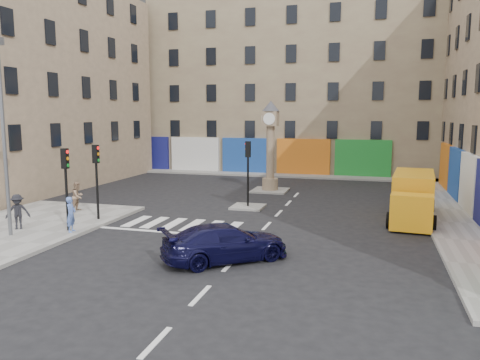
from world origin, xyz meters
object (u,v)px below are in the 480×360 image
at_px(traffic_light_left_near, 66,176).
at_px(clock_pillar, 270,140).
at_px(traffic_light_left_far, 96,170).
at_px(pedestrian_tan, 78,196).
at_px(navy_sedan, 225,243).
at_px(pedestrian_blue, 71,214).
at_px(lamp_post, 3,127).
at_px(traffic_light_island, 248,163).
at_px(yellow_van, 413,197).
at_px(pedestrian_dark, 18,212).

height_order(traffic_light_left_near, clock_pillar, clock_pillar).
xyz_separation_m(traffic_light_left_far, pedestrian_tan, (-2.15, 1.44, -1.69)).
xyz_separation_m(navy_sedan, pedestrian_blue, (-7.70, 1.62, 0.25)).
bearing_deg(pedestrian_tan, navy_sedan, -118.89).
bearing_deg(lamp_post, clock_pillar, 61.65).
height_order(traffic_light_island, pedestrian_tan, traffic_light_island).
xyz_separation_m(traffic_light_island, clock_pillar, (0.00, 6.00, 0.96)).
xyz_separation_m(traffic_light_left_near, traffic_light_left_far, (0.00, 2.40, 0.00)).
xyz_separation_m(clock_pillar, pedestrian_tan, (-8.45, -9.95, -2.61)).
xyz_separation_m(yellow_van, pedestrian_blue, (-14.84, -7.52, -0.22)).
relative_size(yellow_van, pedestrian_tan, 4.16).
height_order(traffic_light_left_near, lamp_post, lamp_post).
xyz_separation_m(traffic_light_left_near, pedestrian_tan, (-2.15, 3.84, -1.69)).
height_order(lamp_post, pedestrian_tan, lamp_post).
xyz_separation_m(clock_pillar, yellow_van, (8.84, -6.45, -2.40)).
relative_size(traffic_light_left_near, clock_pillar, 0.61).
bearing_deg(navy_sedan, pedestrian_blue, 38.03).
bearing_deg(pedestrian_blue, traffic_light_left_far, -4.38).
bearing_deg(traffic_light_left_far, clock_pillar, 61.06).
xyz_separation_m(traffic_light_island, pedestrian_dark, (-8.64, -8.21, -1.64)).
height_order(traffic_light_left_far, navy_sedan, traffic_light_left_far).
distance_m(traffic_light_left_near, pedestrian_dark, 2.90).
bearing_deg(pedestrian_blue, navy_sedan, -112.90).
bearing_deg(pedestrian_tan, pedestrian_dark, 177.68).
distance_m(traffic_light_island, yellow_van, 8.97).
distance_m(lamp_post, navy_sedan, 10.73).
relative_size(clock_pillar, pedestrian_blue, 3.87).
bearing_deg(pedestrian_dark, traffic_light_left_near, -26.87).
height_order(traffic_light_left_near, yellow_van, traffic_light_left_near).
relative_size(traffic_light_island, pedestrian_dark, 2.31).
distance_m(traffic_light_island, navy_sedan, 9.93).
relative_size(traffic_light_left_far, pedestrian_blue, 2.35).
bearing_deg(pedestrian_tan, pedestrian_blue, -148.43).
distance_m(traffic_light_left_near, pedestrian_blue, 1.72).
distance_m(pedestrian_blue, pedestrian_dark, 2.65).
distance_m(traffic_light_island, clock_pillar, 6.07).
bearing_deg(traffic_light_island, pedestrian_blue, -126.94).
bearing_deg(traffic_light_left_near, pedestrian_tan, 119.29).
bearing_deg(pedestrian_blue, traffic_light_island, -47.96).
relative_size(pedestrian_blue, pedestrian_dark, 0.98).
relative_size(navy_sedan, pedestrian_tan, 3.00).
distance_m(traffic_light_left_near, pedestrian_tan, 4.71).
relative_size(traffic_light_left_far, pedestrian_tan, 2.35).
height_order(lamp_post, pedestrian_blue, lamp_post).
bearing_deg(traffic_light_island, traffic_light_left_near, -128.93).
bearing_deg(clock_pillar, traffic_light_left_far, -118.94).
bearing_deg(lamp_post, traffic_light_left_near, 36.38).
bearing_deg(navy_sedan, pedestrian_tan, 20.87).
distance_m(traffic_light_left_near, traffic_light_left_far, 2.40).
relative_size(traffic_light_left_near, pedestrian_tan, 2.35).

